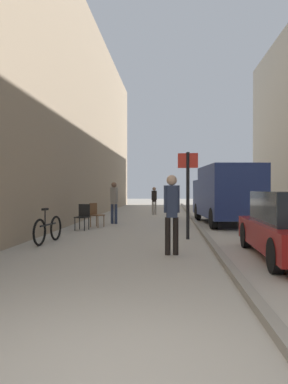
{
  "coord_description": "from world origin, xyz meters",
  "views": [
    {
      "loc": [
        0.48,
        -2.73,
        1.51
      ],
      "look_at": [
        -0.63,
        12.92,
        1.37
      ],
      "focal_mm": 34.22,
      "sensor_mm": 36.0,
      "label": 1
    }
  ],
  "objects_px": {
    "delivery_van": "(226,193)",
    "cafe_chair_by_doorway": "(83,215)",
    "cafe_chair_near_window": "(95,213)",
    "street_sign_post": "(188,188)",
    "pedestrian_far_crossing": "(114,200)",
    "bicycle_leaning": "(48,229)",
    "pedestrian_main_foreground": "(172,209)",
    "pedestrian_mid_block": "(154,199)"
  },
  "relations": [
    {
      "from": "bicycle_leaning",
      "to": "cafe_chair_near_window",
      "type": "bearing_deg",
      "value": 89.93
    },
    {
      "from": "delivery_van",
      "to": "bicycle_leaning",
      "type": "bearing_deg",
      "value": -139.33
    },
    {
      "from": "pedestrian_main_foreground",
      "to": "cafe_chair_by_doorway",
      "type": "xyz_separation_m",
      "value": [
        -3.22,
        4.84,
        -0.51
      ]
    },
    {
      "from": "street_sign_post",
      "to": "delivery_van",
      "type": "bearing_deg",
      "value": -103.04
    },
    {
      "from": "pedestrian_far_crossing",
      "to": "cafe_chair_near_window",
      "type": "xyz_separation_m",
      "value": [
        -0.53,
        -1.38,
        -0.49
      ]
    },
    {
      "from": "pedestrian_main_foreground",
      "to": "bicycle_leaning",
      "type": "xyz_separation_m",
      "value": [
        -3.42,
        1.58,
        -0.67
      ]
    },
    {
      "from": "pedestrian_main_foreground",
      "to": "pedestrian_far_crossing",
      "type": "height_order",
      "value": "pedestrian_main_foreground"
    },
    {
      "from": "pedestrian_mid_block",
      "to": "cafe_chair_near_window",
      "type": "bearing_deg",
      "value": 52.83
    },
    {
      "from": "pedestrian_mid_block",
      "to": "pedestrian_far_crossing",
      "type": "height_order",
      "value": "pedestrian_far_crossing"
    },
    {
      "from": "delivery_van",
      "to": "bicycle_leaning",
      "type": "distance_m",
      "value": 8.2
    },
    {
      "from": "cafe_chair_by_doorway",
      "to": "street_sign_post",
      "type": "bearing_deg",
      "value": 160.84
    },
    {
      "from": "street_sign_post",
      "to": "cafe_chair_near_window",
      "type": "height_order",
      "value": "street_sign_post"
    },
    {
      "from": "pedestrian_main_foreground",
      "to": "cafe_chair_by_doorway",
      "type": "bearing_deg",
      "value": 117.07
    },
    {
      "from": "pedestrian_main_foreground",
      "to": "pedestrian_far_crossing",
      "type": "xyz_separation_m",
      "value": [
        -2.45,
        7.26,
        -0.02
      ]
    },
    {
      "from": "pedestrian_far_crossing",
      "to": "street_sign_post",
      "type": "distance_m",
      "value": 5.51
    },
    {
      "from": "pedestrian_far_crossing",
      "to": "delivery_van",
      "type": "relative_size",
      "value": 0.32
    },
    {
      "from": "bicycle_leaning",
      "to": "cafe_chair_near_window",
      "type": "distance_m",
      "value": 4.33
    },
    {
      "from": "cafe_chair_by_doorway",
      "to": "cafe_chair_near_window",
      "type": "bearing_deg",
      "value": -91.92
    },
    {
      "from": "delivery_van",
      "to": "pedestrian_far_crossing",
      "type": "bearing_deg",
      "value": 176.68
    },
    {
      "from": "cafe_chair_near_window",
      "to": "street_sign_post",
      "type": "bearing_deg",
      "value": 74.05
    },
    {
      "from": "pedestrian_far_crossing",
      "to": "cafe_chair_near_window",
      "type": "distance_m",
      "value": 1.56
    },
    {
      "from": "pedestrian_main_foreground",
      "to": "delivery_van",
      "type": "height_order",
      "value": "delivery_van"
    },
    {
      "from": "pedestrian_main_foreground",
      "to": "delivery_van",
      "type": "bearing_deg",
      "value": 65.87
    },
    {
      "from": "pedestrian_mid_block",
      "to": "pedestrian_far_crossing",
      "type": "bearing_deg",
      "value": 54.02
    },
    {
      "from": "pedestrian_main_foreground",
      "to": "bicycle_leaning",
      "type": "distance_m",
      "value": 3.82
    },
    {
      "from": "pedestrian_main_foreground",
      "to": "pedestrian_mid_block",
      "type": "distance_m",
      "value": 12.87
    },
    {
      "from": "pedestrian_mid_block",
      "to": "cafe_chair_by_doorway",
      "type": "relative_size",
      "value": 1.7
    },
    {
      "from": "pedestrian_main_foreground",
      "to": "delivery_van",
      "type": "distance_m",
      "value": 7.72
    },
    {
      "from": "pedestrian_mid_block",
      "to": "delivery_van",
      "type": "bearing_deg",
      "value": 99.93
    },
    {
      "from": "cafe_chair_near_window",
      "to": "pedestrian_far_crossing",
      "type": "bearing_deg",
      "value": -173.57
    },
    {
      "from": "cafe_chair_by_doorway",
      "to": "bicycle_leaning",
      "type": "bearing_deg",
      "value": 98.27
    },
    {
      "from": "delivery_van",
      "to": "cafe_chair_by_doorway",
      "type": "relative_size",
      "value": 5.89
    },
    {
      "from": "street_sign_post",
      "to": "cafe_chair_by_doorway",
      "type": "height_order",
      "value": "street_sign_post"
    },
    {
      "from": "pedestrian_far_crossing",
      "to": "delivery_van",
      "type": "distance_m",
      "value": 4.78
    },
    {
      "from": "pedestrian_far_crossing",
      "to": "bicycle_leaning",
      "type": "height_order",
      "value": "pedestrian_far_crossing"
    },
    {
      "from": "pedestrian_main_foreground",
      "to": "street_sign_post",
      "type": "xyz_separation_m",
      "value": [
        0.49,
        2.62,
        0.49
      ]
    },
    {
      "from": "bicycle_leaning",
      "to": "delivery_van",
      "type": "bearing_deg",
      "value": 51.04
    },
    {
      "from": "cafe_chair_by_doorway",
      "to": "pedestrian_mid_block",
      "type": "bearing_deg",
      "value": -94.12
    },
    {
      "from": "pedestrian_far_crossing",
      "to": "bicycle_leaning",
      "type": "bearing_deg",
      "value": -80.74
    },
    {
      "from": "delivery_van",
      "to": "cafe_chair_by_doorway",
      "type": "xyz_separation_m",
      "value": [
        -5.55,
        -2.51,
        -0.76
      ]
    },
    {
      "from": "pedestrian_main_foreground",
      "to": "cafe_chair_by_doorway",
      "type": "height_order",
      "value": "pedestrian_main_foreground"
    },
    {
      "from": "pedestrian_far_crossing",
      "to": "street_sign_post",
      "type": "relative_size",
      "value": 0.69
    }
  ]
}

